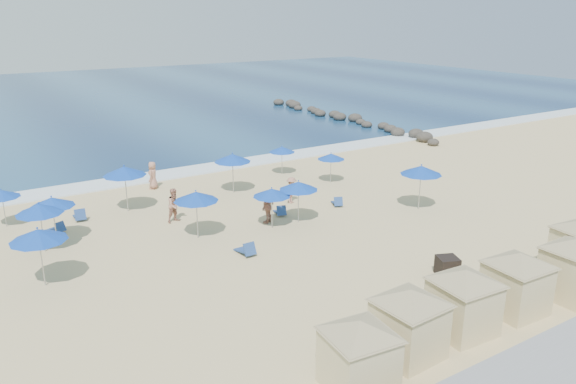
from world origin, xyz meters
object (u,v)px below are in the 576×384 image
at_px(trash_bin, 447,266).
at_px(cabana_2, 464,293).
at_px(umbrella_4, 52,202).
at_px(umbrella_7, 232,158).
at_px(umbrella_10, 331,156).
at_px(beachgoer_2, 268,207).
at_px(beachgoer_4, 153,175).
at_px(umbrella_3, 38,235).
at_px(umbrella_6, 272,193).
at_px(cabana_4, 576,260).
at_px(beachgoer_1, 175,205).
at_px(cabana_1, 410,314).
at_px(umbrella_12, 124,171).
at_px(umbrella_9, 282,149).
at_px(rock_jetty, 345,118).
at_px(beachgoer_3, 291,190).
at_px(cabana_0, 359,346).
at_px(umbrella_11, 421,170).
at_px(umbrella_2, 1,194).
at_px(cabana_3, 518,275).
at_px(umbrella_8, 298,186).
at_px(umbrella_5, 196,196).
at_px(umbrella_1, 39,209).

bearing_deg(trash_bin, cabana_2, -109.42).
height_order(umbrella_4, umbrella_7, umbrella_7).
bearing_deg(umbrella_10, beachgoer_2, -150.02).
bearing_deg(beachgoer_4, beachgoer_2, 58.00).
relative_size(umbrella_3, umbrella_6, 1.16).
bearing_deg(umbrella_4, cabana_2, -57.28).
height_order(cabana_4, umbrella_4, cabana_4).
xyz_separation_m(umbrella_10, beachgoer_1, (-11.46, -1.39, -0.86)).
xyz_separation_m(trash_bin, cabana_1, (-5.61, -3.39, 1.09)).
distance_m(cabana_2, umbrella_12, 19.87).
xyz_separation_m(beachgoer_2, beachgoer_4, (-3.07, 9.29, -0.03)).
relative_size(umbrella_7, beachgoer_1, 1.39).
relative_size(cabana_4, umbrella_9, 2.15).
bearing_deg(beachgoer_2, beachgoer_4, -101.61).
distance_m(rock_jetty, umbrella_10, 22.36).
distance_m(cabana_2, beachgoer_4, 22.54).
distance_m(umbrella_9, beachgoer_1, 10.93).
relative_size(beachgoer_2, beachgoer_3, 1.16).
xyz_separation_m(umbrella_10, umbrella_12, (-13.14, 1.67, 0.58)).
bearing_deg(cabana_4, beachgoer_1, 121.45).
bearing_deg(umbrella_6, umbrella_9, 55.13).
height_order(beachgoer_2, beachgoer_4, beachgoer_2).
bearing_deg(umbrella_4, beachgoer_3, -4.91).
bearing_deg(cabana_4, beachgoer_3, 101.07).
height_order(umbrella_3, umbrella_6, umbrella_3).
bearing_deg(umbrella_10, cabana_0, -124.49).
bearing_deg(umbrella_3, cabana_4, -35.17).
bearing_deg(umbrella_11, cabana_4, -103.04).
relative_size(umbrella_9, beachgoer_3, 1.30).
xyz_separation_m(cabana_0, cabana_2, (5.11, 0.51, 0.06)).
relative_size(umbrella_11, umbrella_12, 0.98).
distance_m(umbrella_12, beachgoer_1, 3.78).
relative_size(umbrella_2, umbrella_6, 0.94).
relative_size(cabana_3, umbrella_9, 2.04).
height_order(umbrella_7, umbrella_11, umbrella_11).
bearing_deg(umbrella_9, cabana_0, -116.41).
distance_m(cabana_0, cabana_3, 7.92).
distance_m(cabana_1, umbrella_9, 22.16).
xyz_separation_m(cabana_0, beachgoer_3, (7.71, 15.62, -0.67)).
bearing_deg(rock_jetty, beachgoer_1, -144.75).
bearing_deg(cabana_0, umbrella_11, 38.95).
relative_size(rock_jetty, beachgoer_2, 14.53).
distance_m(cabana_0, umbrella_9, 23.62).
bearing_deg(umbrella_12, umbrella_8, -42.89).
bearing_deg(umbrella_5, umbrella_3, -169.46).
bearing_deg(umbrella_7, beachgoer_2, -98.52).
bearing_deg(cabana_1, umbrella_5, 97.38).
bearing_deg(umbrella_6, umbrella_1, 163.49).
xyz_separation_m(cabana_2, umbrella_2, (-12.24, 19.96, 0.31)).
xyz_separation_m(umbrella_6, umbrella_11, (8.66, -1.99, 0.37)).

